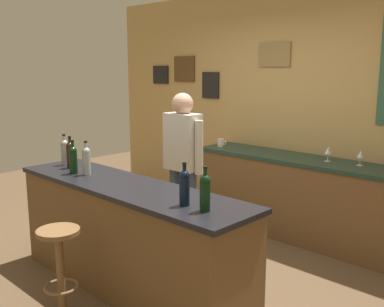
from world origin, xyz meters
The scene contains 15 objects.
ground_plane centered at (0.00, 0.00, 0.00)m, with size 10.00×10.00×0.00m, color brown.
back_wall centered at (0.02, 2.03, 1.41)m, with size 6.00×0.09×2.80m.
bar_counter centered at (0.00, -0.40, 0.46)m, with size 2.43×0.60×0.92m.
side_counter centered at (0.40, 1.65, 0.45)m, with size 2.46×0.56×0.90m.
bartender centered at (-0.24, 0.49, 0.94)m, with size 0.52×0.21×1.62m.
bar_stool centered at (-0.06, -1.00, 0.46)m, with size 0.32×0.32×0.68m.
wine_bottle_a centered at (-1.02, -0.35, 1.06)m, with size 0.07×0.07×0.31m.
wine_bottle_b centered at (-0.87, -0.39, 1.06)m, with size 0.07×0.07×0.31m.
wine_bottle_c centered at (-0.64, -0.49, 1.06)m, with size 0.07×0.07×0.31m.
wine_bottle_d centered at (-0.52, -0.43, 1.06)m, with size 0.07×0.07×0.31m.
wine_bottle_e centered at (0.74, -0.46, 1.06)m, with size 0.07×0.07×0.31m.
wine_bottle_f centered at (0.92, -0.46, 1.06)m, with size 0.07×0.07×0.31m.
wine_glass_a centered at (0.71, 1.68, 1.01)m, with size 0.07×0.07×0.16m.
wine_glass_b centered at (1.03, 1.71, 1.01)m, with size 0.07×0.07×0.16m.
coffee_mug centered at (-0.67, 1.59, 0.95)m, with size 0.13×0.08×0.09m.
Camera 1 is at (2.83, -2.56, 1.86)m, focal length 41.66 mm.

